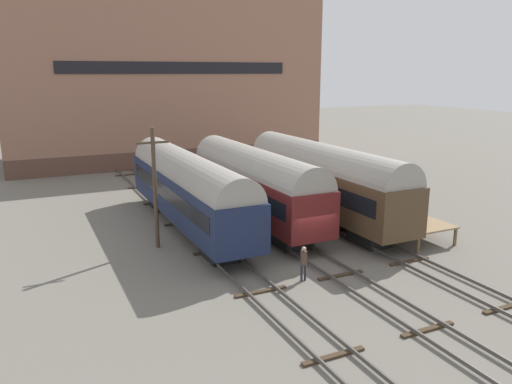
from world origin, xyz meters
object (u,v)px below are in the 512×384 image
utility_pole (155,186)px  train_car_maroon (254,181)px  person_worker (304,260)px  train_car_brown (323,177)px  train_car_navy (187,186)px  bench (369,196)px

utility_pole → train_car_maroon: bearing=16.0°
train_car_maroon → person_worker: train_car_maroon is taller
train_car_maroon → person_worker: (-1.98, -9.88, -1.82)m
train_car_maroon → train_car_brown: bearing=-18.4°
train_car_brown → train_car_navy: (-8.93, 2.10, -0.16)m
bench → train_car_maroon: bearing=160.4°
person_worker → train_car_brown: bearing=52.5°
train_car_navy → train_car_maroon: bearing=-7.8°
train_car_brown → person_worker: (-6.44, -8.39, -1.94)m
person_worker → utility_pole: utility_pole is taller
utility_pole → train_car_brown: bearing=2.8°
train_car_brown → person_worker: train_car_brown is taller
bench → person_worker: 11.92m
train_car_brown → bench: 3.54m
train_car_brown → utility_pole: bearing=-177.2°
bench → utility_pole: bearing=177.6°
train_car_brown → utility_pole: (-11.68, -0.58, 0.65)m
train_car_brown → person_worker: 10.76m
train_car_navy → person_worker: (2.49, -10.49, -1.78)m
train_car_navy → bench: (11.97, -3.28, -1.22)m
train_car_navy → utility_pole: bearing=-135.8°
train_car_brown → train_car_navy: train_car_brown is taller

